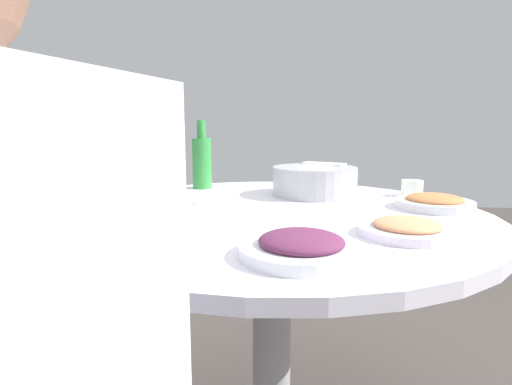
{
  "coord_description": "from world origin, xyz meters",
  "views": [
    {
      "loc": [
        -0.07,
        1.13,
        0.98
      ],
      "look_at": [
        0.05,
        -0.01,
        0.8
      ],
      "focal_mm": 28.75,
      "sensor_mm": 36.0,
      "label": 1
    }
  ],
  "objects_px": {
    "dish_shrimp": "(407,228)",
    "tea_cup_near": "(412,188)",
    "dish_eggplant": "(301,247)",
    "tea_cup_far": "(112,192)",
    "soup_bowl": "(130,214)",
    "tea_cup_side": "(159,243)",
    "dish_tofu_braise": "(434,202)",
    "round_dining_table": "(272,249)",
    "green_bottle": "(202,161)",
    "rice_bowl": "(315,180)"
  },
  "relations": [
    {
      "from": "dish_eggplant",
      "to": "green_bottle",
      "type": "relative_size",
      "value": 0.89
    },
    {
      "from": "dish_eggplant",
      "to": "dish_shrimp",
      "type": "bearing_deg",
      "value": -143.46
    },
    {
      "from": "dish_eggplant",
      "to": "tea_cup_side",
      "type": "bearing_deg",
      "value": 7.27
    },
    {
      "from": "round_dining_table",
      "to": "green_bottle",
      "type": "xyz_separation_m",
      "value": [
        0.29,
        -0.39,
        0.21
      ]
    },
    {
      "from": "dish_eggplant",
      "to": "green_bottle",
      "type": "bearing_deg",
      "value": -64.88
    },
    {
      "from": "soup_bowl",
      "to": "dish_eggplant",
      "type": "xyz_separation_m",
      "value": [
        -0.4,
        0.18,
        -0.01
      ]
    },
    {
      "from": "round_dining_table",
      "to": "green_bottle",
      "type": "relative_size",
      "value": 4.66
    },
    {
      "from": "dish_eggplant",
      "to": "tea_cup_far",
      "type": "xyz_separation_m",
      "value": [
        0.59,
        -0.5,
        0.01
      ]
    },
    {
      "from": "green_bottle",
      "to": "tea_cup_side",
      "type": "bearing_deg",
      "value": 98.0
    },
    {
      "from": "soup_bowl",
      "to": "dish_shrimp",
      "type": "bearing_deg",
      "value": 179.47
    },
    {
      "from": "round_dining_table",
      "to": "dish_tofu_braise",
      "type": "relative_size",
      "value": 5.48
    },
    {
      "from": "soup_bowl",
      "to": "dish_shrimp",
      "type": "distance_m",
      "value": 0.63
    },
    {
      "from": "round_dining_table",
      "to": "dish_shrimp",
      "type": "xyz_separation_m",
      "value": [
        -0.31,
        0.24,
        0.13
      ]
    },
    {
      "from": "dish_eggplant",
      "to": "tea_cup_near",
      "type": "distance_m",
      "value": 0.78
    },
    {
      "from": "tea_cup_side",
      "to": "soup_bowl",
      "type": "bearing_deg",
      "value": -55.91
    },
    {
      "from": "soup_bowl",
      "to": "tea_cup_near",
      "type": "relative_size",
      "value": 4.44
    },
    {
      "from": "green_bottle",
      "to": "round_dining_table",
      "type": "bearing_deg",
      "value": 127.22
    },
    {
      "from": "dish_shrimp",
      "to": "tea_cup_near",
      "type": "height_order",
      "value": "tea_cup_near"
    },
    {
      "from": "soup_bowl",
      "to": "tea_cup_near",
      "type": "bearing_deg",
      "value": -146.39
    },
    {
      "from": "dish_tofu_braise",
      "to": "tea_cup_side",
      "type": "bearing_deg",
      "value": 38.85
    },
    {
      "from": "round_dining_table",
      "to": "dish_eggplant",
      "type": "xyz_separation_m",
      "value": [
        -0.08,
        0.41,
        0.13
      ]
    },
    {
      "from": "dish_eggplant",
      "to": "rice_bowl",
      "type": "bearing_deg",
      "value": -94.08
    },
    {
      "from": "rice_bowl",
      "to": "dish_shrimp",
      "type": "distance_m",
      "value": 0.54
    },
    {
      "from": "dish_shrimp",
      "to": "dish_tofu_braise",
      "type": "xyz_separation_m",
      "value": [
        -0.15,
        -0.31,
        0.0
      ]
    },
    {
      "from": "soup_bowl",
      "to": "tea_cup_side",
      "type": "xyz_separation_m",
      "value": [
        -0.14,
        0.21,
        -0.01
      ]
    },
    {
      "from": "rice_bowl",
      "to": "tea_cup_near",
      "type": "relative_size",
      "value": 4.05
    },
    {
      "from": "dish_tofu_braise",
      "to": "green_bottle",
      "type": "height_order",
      "value": "green_bottle"
    },
    {
      "from": "soup_bowl",
      "to": "dish_eggplant",
      "type": "height_order",
      "value": "soup_bowl"
    },
    {
      "from": "green_bottle",
      "to": "tea_cup_far",
      "type": "relative_size",
      "value": 3.97
    },
    {
      "from": "rice_bowl",
      "to": "tea_cup_side",
      "type": "height_order",
      "value": "rice_bowl"
    },
    {
      "from": "soup_bowl",
      "to": "tea_cup_near",
      "type": "height_order",
      "value": "soup_bowl"
    },
    {
      "from": "dish_tofu_braise",
      "to": "tea_cup_far",
      "type": "relative_size",
      "value": 3.38
    },
    {
      "from": "soup_bowl",
      "to": "green_bottle",
      "type": "height_order",
      "value": "green_bottle"
    },
    {
      "from": "green_bottle",
      "to": "soup_bowl",
      "type": "bearing_deg",
      "value": 87.66
    },
    {
      "from": "dish_eggplant",
      "to": "dish_tofu_braise",
      "type": "distance_m",
      "value": 0.62
    },
    {
      "from": "soup_bowl",
      "to": "dish_tofu_braise",
      "type": "distance_m",
      "value": 0.84
    },
    {
      "from": "dish_shrimp",
      "to": "tea_cup_near",
      "type": "distance_m",
      "value": 0.54
    },
    {
      "from": "rice_bowl",
      "to": "green_bottle",
      "type": "distance_m",
      "value": 0.44
    },
    {
      "from": "tea_cup_far",
      "to": "dish_eggplant",
      "type": "bearing_deg",
      "value": 139.98
    },
    {
      "from": "soup_bowl",
      "to": "tea_cup_far",
      "type": "bearing_deg",
      "value": -58.56
    },
    {
      "from": "rice_bowl",
      "to": "soup_bowl",
      "type": "relative_size",
      "value": 0.91
    },
    {
      "from": "green_bottle",
      "to": "rice_bowl",
      "type": "bearing_deg",
      "value": 164.6
    },
    {
      "from": "dish_tofu_braise",
      "to": "round_dining_table",
      "type": "bearing_deg",
      "value": 9.35
    },
    {
      "from": "dish_tofu_braise",
      "to": "tea_cup_far",
      "type": "height_order",
      "value": "tea_cup_far"
    },
    {
      "from": "dish_shrimp",
      "to": "dish_eggplant",
      "type": "distance_m",
      "value": 0.29
    },
    {
      "from": "soup_bowl",
      "to": "green_bottle",
      "type": "distance_m",
      "value": 0.62
    },
    {
      "from": "round_dining_table",
      "to": "green_bottle",
      "type": "height_order",
      "value": "green_bottle"
    },
    {
      "from": "soup_bowl",
      "to": "tea_cup_far",
      "type": "relative_size",
      "value": 4.87
    },
    {
      "from": "rice_bowl",
      "to": "dish_shrimp",
      "type": "relative_size",
      "value": 1.39
    },
    {
      "from": "dish_shrimp",
      "to": "tea_cup_near",
      "type": "relative_size",
      "value": 2.92
    }
  ]
}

